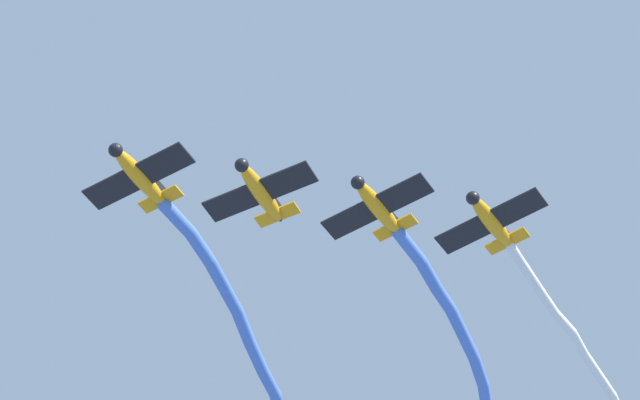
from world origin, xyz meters
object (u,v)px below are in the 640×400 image
(airplane_slot, at_px, (491,220))
(airplane_lead, at_px, (139,176))
(airplane_left_wing, at_px, (260,191))
(airplane_right_wing, at_px, (377,206))

(airplane_slot, bearing_deg, airplane_lead, -44.16)
(airplane_left_wing, bearing_deg, airplane_lead, -52.04)
(airplane_slot, bearing_deg, airplane_left_wing, -44.14)
(airplane_right_wing, distance_m, airplane_slot, 7.63)
(airplane_left_wing, height_order, airplane_slot, airplane_slot)
(airplane_lead, relative_size, airplane_left_wing, 1.00)
(airplane_lead, bearing_deg, airplane_left_wing, 131.78)
(airplane_lead, height_order, airplane_right_wing, airplane_right_wing)
(airplane_lead, relative_size, airplane_slot, 1.01)
(airplane_left_wing, xyz_separation_m, airplane_slot, (14.07, 5.87, 0.50))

